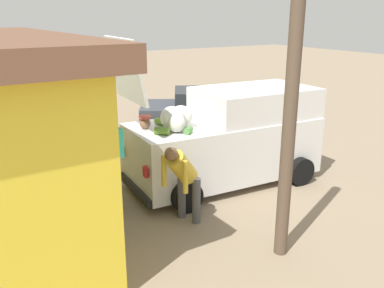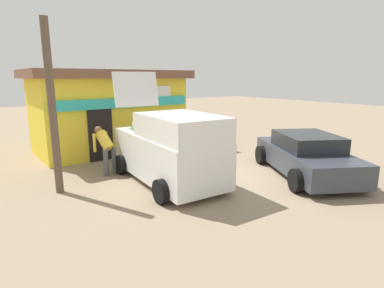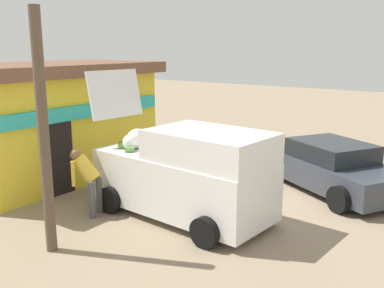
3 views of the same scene
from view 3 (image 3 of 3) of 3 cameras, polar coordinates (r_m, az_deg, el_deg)
ground_plane at (r=11.22m, az=5.33°, el=-7.12°), size 60.00×60.00×0.00m
storefront_bar at (r=13.36m, az=-17.80°, el=3.05°), size 6.34×3.68×3.31m
delivery_van at (r=9.71m, az=-0.77°, el=-3.87°), size 2.30×4.49×3.22m
parked_sedan at (r=12.26m, az=17.62°, el=-2.90°), size 3.61×4.50×1.32m
vendor_standing at (r=11.13m, az=-7.41°, el=-2.16°), size 0.35×0.57×1.67m
customer_bending at (r=10.17m, az=-13.47°, el=-4.11°), size 0.64×0.73×1.51m
unloaded_banana_pile at (r=11.96m, az=-11.43°, el=-5.06°), size 0.88×0.82×0.42m
paint_bucket at (r=12.66m, az=-2.01°, el=-3.92°), size 0.34×0.34×0.35m
utility_pole at (r=8.25m, az=-18.80°, el=1.15°), size 0.20×0.20×4.47m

